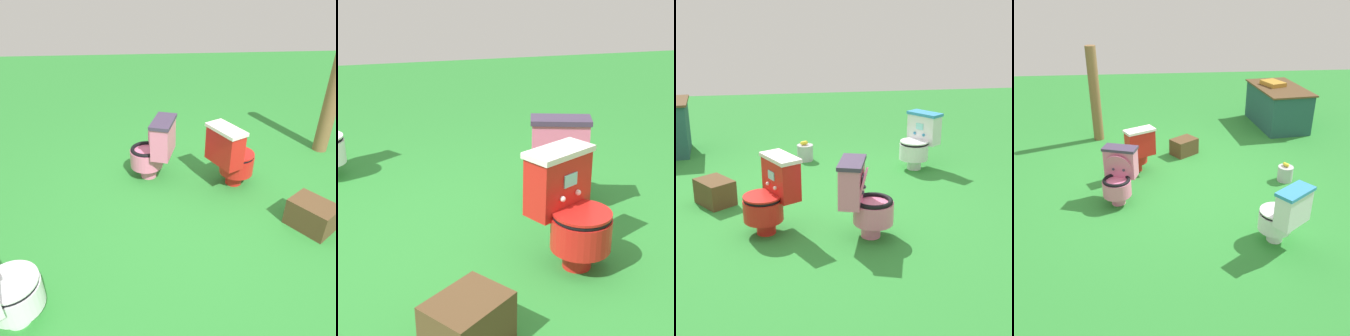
# 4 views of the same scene
# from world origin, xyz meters

# --- Properties ---
(ground) EXTENTS (14.00, 14.00, 0.00)m
(ground) POSITION_xyz_m (0.00, 0.00, 0.00)
(ground) COLOR #2D8433
(toilet_pink) EXTENTS (0.59, 0.53, 0.73)m
(toilet_pink) POSITION_xyz_m (0.49, -0.77, 0.37)
(toilet_pink) COLOR pink
(toilet_pink) RESTS_ON ground
(toilet_red) EXTENTS (0.62, 0.58, 0.73)m
(toilet_red) POSITION_xyz_m (-0.33, -0.54, 0.37)
(toilet_red) COLOR red
(toilet_red) RESTS_ON ground
(small_crate) EXTENTS (0.47, 0.50, 0.27)m
(small_crate) POSITION_xyz_m (-0.94, 0.22, 0.14)
(small_crate) COLOR brown
(small_crate) RESTS_ON ground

